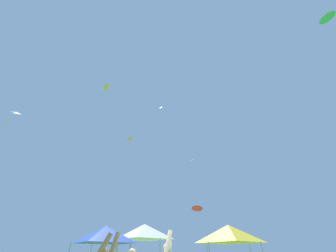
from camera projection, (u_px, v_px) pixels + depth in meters
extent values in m
cylinder|color=#9E704C|center=(103.00, 246.00, 4.49)|extent=(0.39, 0.22, 0.58)
cylinder|color=#9E704C|center=(114.00, 246.00, 4.69)|extent=(0.25, 0.31, 0.60)
sphere|color=beige|center=(168.00, 248.00, 5.64)|extent=(0.25, 0.25, 0.25)
cylinder|color=beige|center=(168.00, 242.00, 5.68)|extent=(0.28, 0.39, 0.64)
cylinder|color=beige|center=(170.00, 244.00, 5.99)|extent=(0.16, 0.46, 0.61)
pyramid|color=white|center=(144.00, 232.00, 15.97)|extent=(3.43, 3.43, 1.10)
pyramid|color=blue|center=(105.00, 234.00, 11.66)|extent=(2.80, 2.80, 0.90)
pyramid|color=yellow|center=(229.00, 234.00, 11.09)|extent=(2.78, 2.78, 0.89)
pyramid|color=yellow|center=(192.00, 160.00, 35.02)|extent=(0.82, 0.79, 0.30)
pyramid|color=white|center=(16.00, 112.00, 21.62)|extent=(1.20, 1.22, 0.72)
sphere|color=#75D138|center=(12.00, 118.00, 21.16)|extent=(0.13, 0.13, 0.13)
sphere|color=#75D138|center=(9.00, 120.00, 20.94)|extent=(0.13, 0.13, 0.13)
sphere|color=#75D138|center=(7.00, 123.00, 20.73)|extent=(0.13, 0.13, 0.13)
sphere|color=#75D138|center=(5.00, 125.00, 20.51)|extent=(0.13, 0.13, 0.13)
cone|color=green|center=(327.00, 17.00, 19.73)|extent=(1.99, 2.00, 0.56)
cone|color=red|center=(197.00, 208.00, 27.54)|extent=(1.82, 1.80, 0.68)
cube|color=yellow|center=(106.00, 87.00, 30.51)|extent=(0.82, 0.44, 1.03)
sphere|color=#75D138|center=(105.00, 91.00, 30.03)|extent=(0.13, 0.13, 0.13)
sphere|color=#75D138|center=(104.00, 92.00, 29.79)|extent=(0.13, 0.13, 0.13)
sphere|color=#75D138|center=(104.00, 93.00, 29.55)|extent=(0.13, 0.13, 0.13)
sphere|color=#75D138|center=(103.00, 94.00, 29.31)|extent=(0.13, 0.13, 0.13)
cone|color=#2DB7CC|center=(160.00, 108.00, 29.04)|extent=(0.87, 0.84, 0.57)
pyramid|color=orange|center=(130.00, 139.00, 31.15)|extent=(0.81, 0.63, 0.51)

